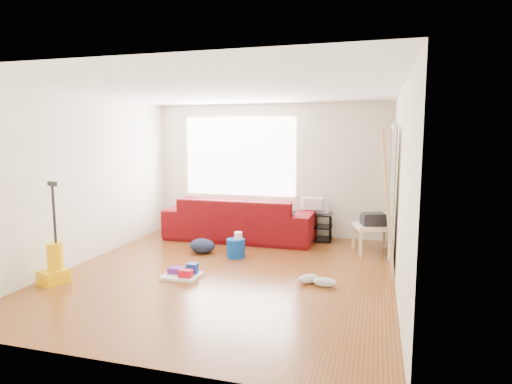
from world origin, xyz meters
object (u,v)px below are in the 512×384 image
(tv_stand, at_px, (312,226))
(backpack, at_px, (202,253))
(bucket, at_px, (236,257))
(cleaning_tray, at_px, (183,273))
(side_table, at_px, (373,230))
(vacuum, at_px, (54,265))
(sofa, at_px, (241,239))

(tv_stand, bearing_deg, backpack, -141.94)
(bucket, xyz_separation_m, cleaning_tray, (-0.38, -1.10, 0.05))
(tv_stand, xyz_separation_m, bucket, (-0.99, -1.45, -0.26))
(bucket, bearing_deg, side_table, 22.01)
(bucket, distance_m, cleaning_tray, 1.17)
(side_table, relative_size, bucket, 2.41)
(tv_stand, height_order, vacuum, vacuum)
(bucket, bearing_deg, sofa, 104.38)
(bucket, distance_m, vacuum, 2.59)
(tv_stand, height_order, backpack, tv_stand)
(tv_stand, distance_m, cleaning_tray, 2.90)
(vacuum, bearing_deg, backpack, 73.24)
(cleaning_tray, relative_size, backpack, 1.15)
(sofa, relative_size, vacuum, 2.05)
(backpack, height_order, vacuum, vacuum)
(side_table, height_order, vacuum, vacuum)
(bucket, bearing_deg, tv_stand, 55.74)
(sofa, distance_m, bucket, 1.21)
(bucket, bearing_deg, cleaning_tray, -109.05)
(sofa, xyz_separation_m, cleaning_tray, (-0.08, -2.28, 0.05))
(bucket, height_order, cleaning_tray, cleaning_tray)
(sofa, xyz_separation_m, backpack, (-0.31, -1.09, 0.00))
(tv_stand, bearing_deg, cleaning_tray, -120.56)
(tv_stand, bearing_deg, bucket, -126.64)
(sofa, bearing_deg, vacuum, 61.68)
(cleaning_tray, height_order, backpack, cleaning_tray)
(cleaning_tray, bearing_deg, sofa, 88.01)
(vacuum, bearing_deg, cleaning_tray, 41.51)
(side_table, height_order, cleaning_tray, side_table)
(cleaning_tray, bearing_deg, bucket, 70.95)
(backpack, bearing_deg, cleaning_tray, -70.98)
(tv_stand, height_order, side_table, tv_stand)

